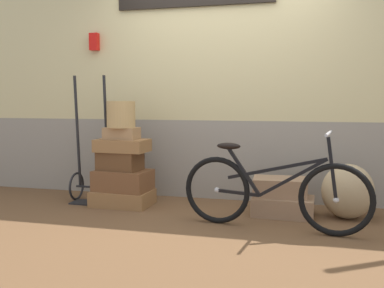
% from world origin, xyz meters
% --- Properties ---
extents(ground, '(9.65, 5.20, 0.06)m').
position_xyz_m(ground, '(0.00, 0.00, -0.03)').
color(ground, brown).
extents(station_building, '(7.65, 0.74, 2.91)m').
position_xyz_m(station_building, '(0.01, 0.85, 1.46)').
color(station_building, gray).
rests_on(station_building, ground).
extents(suitcase_0, '(0.62, 0.45, 0.16)m').
position_xyz_m(suitcase_0, '(-1.00, 0.21, 0.08)').
color(suitcase_0, olive).
rests_on(suitcase_0, ground).
extents(suitcase_1, '(0.61, 0.44, 0.22)m').
position_xyz_m(suitcase_1, '(-1.00, 0.22, 0.27)').
color(suitcase_1, brown).
rests_on(suitcase_1, suitcase_0).
extents(suitcase_2, '(0.48, 0.34, 0.20)m').
position_xyz_m(suitcase_2, '(-1.03, 0.23, 0.48)').
color(suitcase_2, brown).
rests_on(suitcase_2, suitcase_1).
extents(suitcase_3, '(0.57, 0.36, 0.13)m').
position_xyz_m(suitcase_3, '(-1.00, 0.23, 0.65)').
color(suitcase_3, olive).
rests_on(suitcase_3, suitcase_2).
extents(suitcase_4, '(0.36, 0.24, 0.13)m').
position_xyz_m(suitcase_4, '(-1.01, 0.24, 0.78)').
color(suitcase_4, '#9E754C').
rests_on(suitcase_4, suitcase_3).
extents(suitcase_5, '(0.60, 0.40, 0.18)m').
position_xyz_m(suitcase_5, '(0.70, 0.22, 0.09)').
color(suitcase_5, '#937051').
rests_on(suitcase_5, ground).
extents(suitcase_6, '(0.53, 0.37, 0.18)m').
position_xyz_m(suitcase_6, '(0.66, 0.24, 0.27)').
color(suitcase_6, '#937051').
rests_on(suitcase_6, suitcase_5).
extents(wicker_basket, '(0.30, 0.30, 0.28)m').
position_xyz_m(wicker_basket, '(-1.01, 0.22, 0.98)').
color(wicker_basket, tan).
rests_on(wicker_basket, suitcase_4).
extents(luggage_trolley, '(0.44, 0.38, 1.40)m').
position_xyz_m(luggage_trolley, '(-1.40, 0.28, 0.31)').
color(luggage_trolley, black).
rests_on(luggage_trolley, ground).
extents(burlap_sack, '(0.49, 0.41, 0.53)m').
position_xyz_m(burlap_sack, '(1.30, 0.26, 0.26)').
color(burlap_sack, tan).
rests_on(burlap_sack, ground).
extents(bicycle, '(1.65, 0.46, 0.87)m').
position_xyz_m(bicycle, '(0.63, -0.28, 0.33)').
color(bicycle, black).
rests_on(bicycle, ground).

